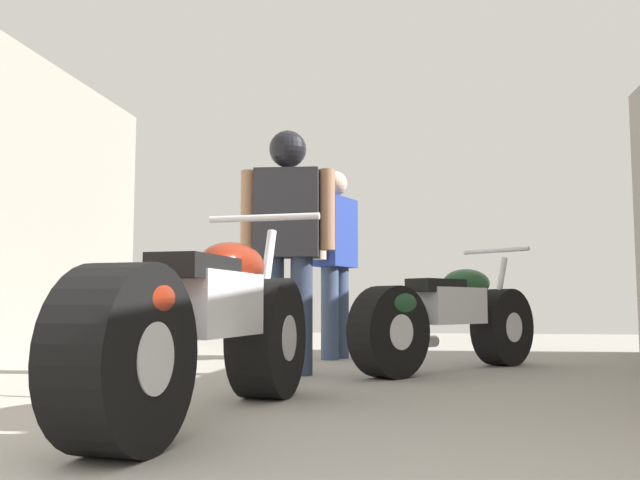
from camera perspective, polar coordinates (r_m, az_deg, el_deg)
name	(u,v)px	position (r m, az deg, el deg)	size (l,w,h in m)	color
ground_plane	(319,392)	(3.81, -0.04, -12.54)	(15.71, 15.71, 0.00)	gray
motorcycle_maroon_cruiser	(208,327)	(2.88, -9.26, -7.15)	(0.60, 2.01, 0.93)	black
motorcycle_black_naked	(448,318)	(5.02, 10.55, -6.38)	(1.36, 1.67, 0.91)	black
mechanic_in_blue	(335,252)	(6.08, 1.25, -0.98)	(0.38, 0.66, 1.66)	#384766
mechanic_with_helmet	(287,227)	(4.72, -2.72, 1.09)	(0.66, 0.27, 1.68)	#2D3851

